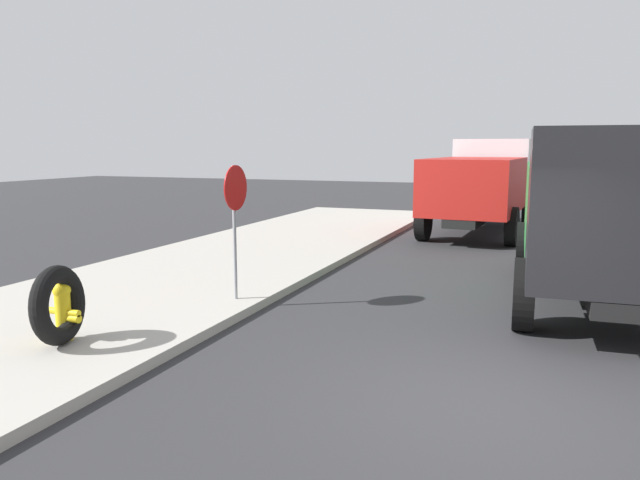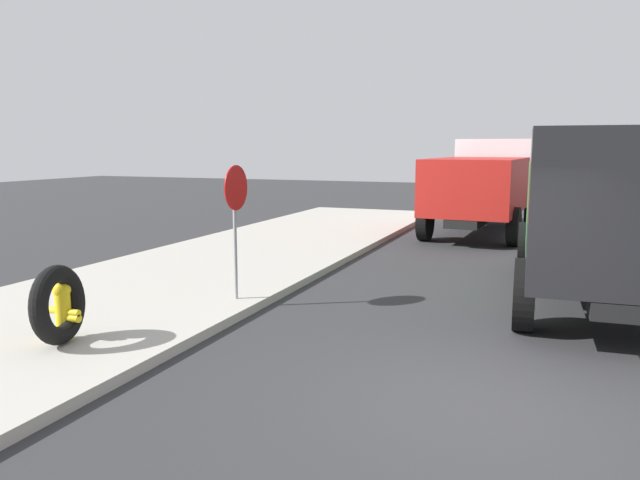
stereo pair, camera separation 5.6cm
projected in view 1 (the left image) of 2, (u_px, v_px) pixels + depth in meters
The scene contains 7 objects.
ground_plane at pixel (487, 405), 6.51m from camera, with size 80.00×80.00×0.00m, color #2D2D30.
sidewalk_curb at pixel (26, 332), 8.80m from camera, with size 36.00×5.00×0.15m, color #ADA89E.
fire_hydrant at pixel (63, 309), 8.16m from camera, with size 0.24×0.54×0.81m.
loose_tire at pixel (58, 305), 7.95m from camera, with size 1.06×1.06×0.24m, color black.
stop_sign at pixel (235, 207), 10.22m from camera, with size 0.76×0.08×2.29m.
dump_truck_green at pixel (603, 213), 10.52m from camera, with size 7.11×3.07×3.00m.
dump_truck_red at pixel (482, 182), 19.41m from camera, with size 7.12×3.08×3.00m.
Camera 1 is at (-6.39, -0.54, 2.74)m, focal length 34.09 mm.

